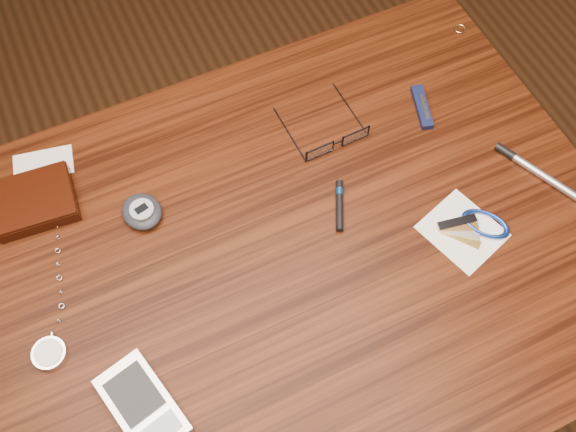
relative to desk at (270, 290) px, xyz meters
name	(u,v)px	position (x,y,z in m)	size (l,w,h in m)	color
ground	(277,387)	(0.00, 0.00, -0.65)	(3.80, 3.80, 0.00)	#472814
desk	(270,290)	(0.00, 0.00, 0.00)	(1.00, 0.70, 0.75)	#391709
wallet_and_card	(34,200)	(-0.27, 0.23, 0.11)	(0.13, 0.15, 0.02)	black
eyeglasses	(335,141)	(0.17, 0.14, 0.11)	(0.11, 0.11, 0.02)	black
gold_ring	(460,29)	(0.47, 0.26, 0.10)	(0.02, 0.02, 0.00)	#DBBC6E
pocket_watch	(50,348)	(-0.30, 0.01, 0.11)	(0.08, 0.26, 0.01)	silver
pda_phone	(142,405)	(-0.22, -0.11, 0.11)	(0.09, 0.14, 0.02)	silver
pedometer	(142,211)	(-0.13, 0.14, 0.11)	(0.07, 0.07, 0.03)	#22252C
notepad_keys	(474,227)	(0.29, -0.07, 0.11)	(0.13, 0.13, 0.01)	white
pocket_knife	(422,107)	(0.33, 0.14, 0.11)	(0.04, 0.08, 0.01)	#0F1338
silver_pen	(532,168)	(0.42, -0.03, 0.11)	(0.07, 0.14, 0.01)	#BDBCC2
black_blue_pen	(340,204)	(0.13, 0.04, 0.11)	(0.05, 0.08, 0.01)	black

